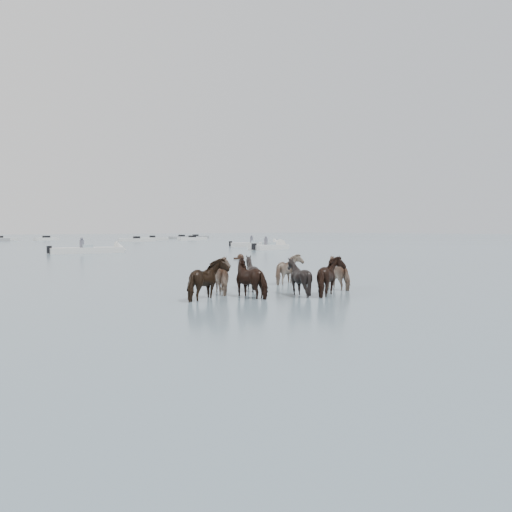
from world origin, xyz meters
TOP-DOWN VIEW (x-y plane):
  - ground at (0.00, 0.00)m, footprint 400.00×400.00m
  - pony_herd at (-0.19, 1.05)m, footprint 6.46×4.57m
  - swimming_pony at (9.87, 16.10)m, footprint 0.72×0.44m
  - motorboat_c at (5.87, 30.66)m, footprint 6.55×2.33m
  - motorboat_d at (22.39, 27.05)m, footprint 4.98×2.26m
  - motorboat_e at (26.14, 33.53)m, footprint 5.81×4.43m

SIDE VIEW (x-z plane):
  - ground at x=0.00m, z-range 0.00..0.00m
  - swimming_pony at x=9.87m, z-range -0.12..0.32m
  - motorboat_c at x=5.87m, z-range -0.74..1.18m
  - motorboat_e at x=26.14m, z-range -0.74..1.18m
  - motorboat_d at x=22.39m, z-range -0.73..1.19m
  - pony_herd at x=-0.19m, z-range -0.19..1.14m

